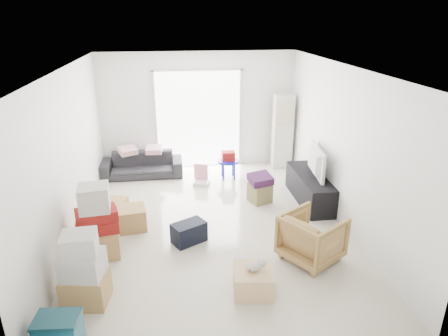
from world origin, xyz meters
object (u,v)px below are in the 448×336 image
Objects in this scene: television at (311,172)px; armchair at (312,235)px; ottoman at (260,193)px; kids_table at (228,159)px; sofa at (142,161)px; tv_console at (310,188)px; wood_crate at (253,281)px; ac_tower at (282,132)px.

television is 1.24× the size of armchair.
ottoman is 1.38m from kids_table.
sofa is 2.89× the size of kids_table.
sofa reaches higher than tv_console.
wood_crate is (-1.02, -0.65, -0.23)m from armchair.
tv_console is 2.04m from armchair.
armchair reaches higher than ottoman.
ac_tower is 3.33m from sofa.
television is 0.55× the size of sofa.
wood_crate is (1.68, -4.36, -0.19)m from sofa.
ottoman is at bearing -23.90° from armchair.
ottoman is at bearing 174.17° from tv_console.
ottoman is (-0.92, -1.83, -0.69)m from ac_tower.
ac_tower reaches higher than armchair.
kids_table is at bearing 51.41° from television.
ottoman is (-0.34, 2.03, -0.21)m from armchair.
sofa reaches higher than ottoman.
tv_console is (0.05, -1.93, -0.60)m from ac_tower.
sofa is at bearing 151.92° from tv_console.
kids_table is 3.98m from wood_crate.
tv_console is at bearing -88.52° from ac_tower.
tv_console is 0.91× the size of sofa.
kids_table reaches higher than ottoman.
ac_tower is 4.65× the size of ottoman.
television is 1.59× the size of kids_table.
television reaches higher than tv_console.
armchair is (-0.63, -1.93, -0.21)m from television.
armchair is at bearing -53.80° from sofa.
television is at bearing -51.59° from armchair.
ottoman is (-0.97, 0.10, -0.43)m from television.
armchair is (-0.63, -1.93, 0.13)m from tv_console.
television reaches higher than wood_crate.
ac_tower reaches higher than television.
tv_console is at bearing -5.83° from ottoman.
television is at bearing -44.35° from kids_table.
ac_tower is 2.80× the size of kids_table.
ac_tower is 1.53m from kids_table.
sofa is at bearing -177.39° from ac_tower.
sofa is 2.90m from ottoman.
ac_tower is at bearing 7.25° from television.
sofa is at bearing 144.58° from ottoman.
ottoman is 0.60× the size of kids_table.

